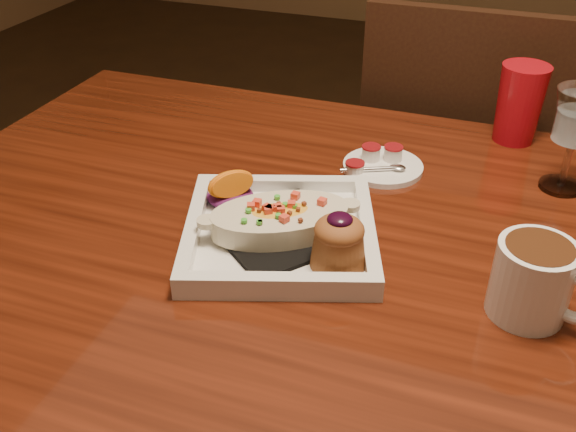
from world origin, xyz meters
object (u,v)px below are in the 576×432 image
(chair_far, at_px, (456,188))
(plate, at_px, (287,228))
(table, at_px, (409,322))
(red_tumbler, at_px, (520,104))
(coffee_mug, at_px, (535,278))
(saucer, at_px, (382,164))

(chair_far, xyz_separation_m, plate, (-0.17, -0.64, 0.27))
(table, height_order, chair_far, chair_far)
(plate, relative_size, red_tumbler, 2.37)
(plate, distance_m, red_tumbler, 0.49)
(table, relative_size, coffee_mug, 12.64)
(plate, bearing_deg, chair_far, 56.55)
(coffee_mug, height_order, saucer, coffee_mug)
(chair_far, distance_m, red_tumbler, 0.39)
(coffee_mug, relative_size, red_tumbler, 0.91)
(plate, bearing_deg, table, -13.94)
(saucer, bearing_deg, coffee_mug, -50.00)
(table, xyz_separation_m, chair_far, (-0.00, 0.63, -0.15))
(table, distance_m, plate, 0.21)
(table, distance_m, coffee_mug, 0.20)
(chair_far, bearing_deg, coffee_mug, 100.98)
(chair_far, height_order, red_tumbler, chair_far)
(table, bearing_deg, chair_far, 90.00)
(chair_far, bearing_deg, table, 90.00)
(table, bearing_deg, saucer, 113.37)
(plate, distance_m, coffee_mug, 0.30)
(plate, height_order, red_tumbler, red_tumbler)
(table, bearing_deg, plate, -175.07)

